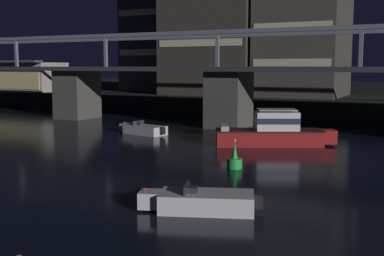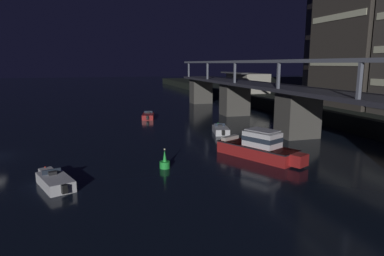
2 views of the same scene
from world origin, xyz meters
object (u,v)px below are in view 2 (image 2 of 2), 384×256
cabin_cruiser_near_left (259,147)px  speedboat_mid_center (220,130)px  speedboat_near_center (148,116)px  tower_west_low (337,20)px  river_bridge (298,105)px  channel_buoy (165,163)px  waterfront_pavilion (247,83)px  speedboat_mid_left (54,181)px

cabin_cruiser_near_left → speedboat_mid_center: bearing=176.3°
speedboat_near_center → tower_west_low: bearing=93.9°
speedboat_near_center → speedboat_mid_center: 16.26m
tower_west_low → speedboat_near_center: bearing=-86.1°
tower_west_low → speedboat_near_center: tower_west_low is taller
river_bridge → cabin_cruiser_near_left: river_bridge is taller
river_bridge → channel_buoy: (8.02, -18.35, -3.53)m
river_bridge → speedboat_near_center: size_ratio=15.85×
tower_west_low → river_bridge: bearing=-45.4°
river_bridge → channel_buoy: river_bridge is taller
waterfront_pavilion → speedboat_mid_left: waterfront_pavilion is taller
river_bridge → speedboat_near_center: river_bridge is taller
speedboat_near_center → speedboat_mid_left: 31.85m
cabin_cruiser_near_left → river_bridge: bearing=129.5°
cabin_cruiser_near_left → speedboat_mid_left: size_ratio=1.79×
river_bridge → speedboat_mid_center: river_bridge is taller
cabin_cruiser_near_left → channel_buoy: bearing=-86.2°
cabin_cruiser_near_left → speedboat_near_center: cabin_cruiser_near_left is taller
river_bridge → speedboat_mid_left: river_bridge is taller
waterfront_pavilion → speedboat_mid_center: (34.38, -20.09, -4.02)m
waterfront_pavilion → speedboat_mid_left: (49.30, -39.01, -4.02)m
river_bridge → tower_west_low: tower_west_low is taller
cabin_cruiser_near_left → speedboat_mid_center: 12.31m
waterfront_pavilion → speedboat_near_center: 33.81m
river_bridge → cabin_cruiser_near_left: bearing=-50.5°
speedboat_mid_left → waterfront_pavilion: bearing=141.6°
speedboat_mid_center → channel_buoy: size_ratio=2.96×
speedboat_mid_center → river_bridge: bearing=59.2°
river_bridge → waterfront_pavilion: 41.02m
tower_west_low → cabin_cruiser_near_left: 46.00m
channel_buoy → speedboat_mid_center: bearing=141.7°
tower_west_low → speedboat_mid_left: size_ratio=5.94×
tower_west_low → waterfront_pavilion: tower_west_low is taller
tower_west_low → cabin_cruiser_near_left: (29.49, -31.39, -16.13)m
cabin_cruiser_near_left → tower_west_low: bearing=133.2°
river_bridge → tower_west_low: 34.12m
speedboat_mid_center → channel_buoy: (12.89, -10.18, 0.06)m
cabin_cruiser_near_left → speedboat_mid_left: bearing=-81.7°
tower_west_low → cabin_cruiser_near_left: bearing=-46.8°
tower_west_low → speedboat_near_center: 41.31m
river_bridge → speedboat_mid_left: size_ratio=16.21×
river_bridge → speedboat_near_center: bearing=-142.0°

